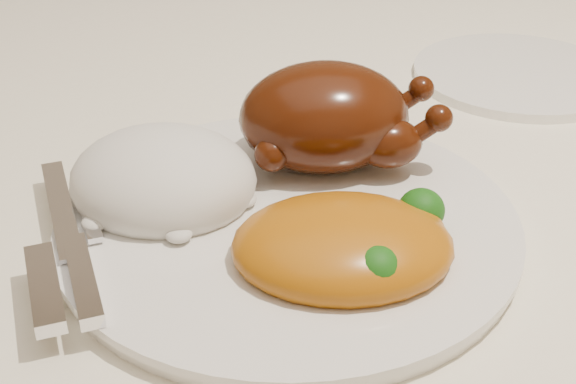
{
  "coord_description": "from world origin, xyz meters",
  "views": [
    {
      "loc": [
        -0.11,
        -0.61,
        1.08
      ],
      "look_at": [
        -0.05,
        -0.16,
        0.8
      ],
      "focal_mm": 50.0,
      "sensor_mm": 36.0,
      "label": 1
    }
  ],
  "objects": [
    {
      "name": "tablecloth",
      "position": [
        0.0,
        0.0,
        0.74
      ],
      "size": [
        1.73,
        1.03,
        0.18
      ],
      "color": "white",
      "rests_on": "dining_table"
    },
    {
      "name": "rice_mound",
      "position": [
        -0.13,
        -0.12,
        0.79
      ],
      "size": [
        0.17,
        0.16,
        0.07
      ],
      "rotation": [
        0.0,
        0.0,
        -0.37
      ],
      "color": "white",
      "rests_on": "dinner_plate"
    },
    {
      "name": "cutlery",
      "position": [
        -0.19,
        -0.19,
        0.79
      ],
      "size": [
        0.06,
        0.2,
        0.01
      ],
      "rotation": [
        0.0,
        0.0,
        0.21
      ],
      "color": "silver",
      "rests_on": "dinner_plate"
    },
    {
      "name": "mac_and_cheese",
      "position": [
        -0.02,
        -0.21,
        0.79
      ],
      "size": [
        0.15,
        0.12,
        0.05
      ],
      "rotation": [
        0.0,
        0.0,
        -0.1
      ],
      "color": "#B96A0B",
      "rests_on": "dinner_plate"
    },
    {
      "name": "dinner_plate",
      "position": [
        -0.05,
        -0.16,
        0.77
      ],
      "size": [
        0.35,
        0.35,
        0.01
      ],
      "primitive_type": "cylinder",
      "rotation": [
        0.0,
        0.0,
        0.16
      ],
      "color": "white",
      "rests_on": "tablecloth"
    },
    {
      "name": "dining_table",
      "position": [
        0.0,
        0.0,
        0.67
      ],
      "size": [
        1.6,
        0.9,
        0.76
      ],
      "color": "brown",
      "rests_on": "floor"
    },
    {
      "name": "roast_chicken",
      "position": [
        -0.01,
        -0.09,
        0.82
      ],
      "size": [
        0.15,
        0.1,
        0.08
      ],
      "rotation": [
        0.0,
        0.0,
        -0.03
      ],
      "color": "#451607",
      "rests_on": "dinner_plate"
    },
    {
      "name": "side_plate",
      "position": [
        0.21,
        0.07,
        0.77
      ],
      "size": [
        0.27,
        0.27,
        0.01
      ],
      "primitive_type": "cylinder",
      "rotation": [
        0.0,
        0.0,
        -0.42
      ],
      "color": "white",
      "rests_on": "tablecloth"
    }
  ]
}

